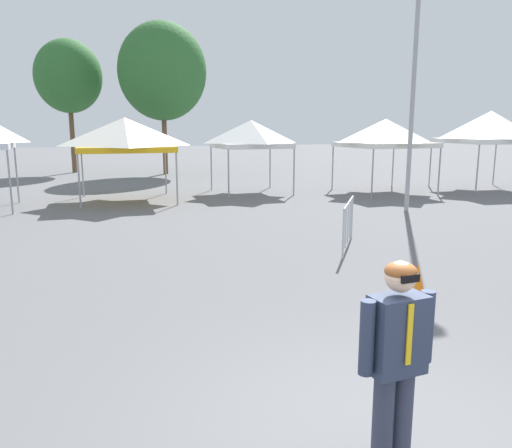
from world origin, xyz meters
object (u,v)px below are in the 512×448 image
object	(u,v)px
person_foreground	(396,358)
canopy_tent_right_of_center	(125,135)
crowd_barrier_near_person	(348,215)
traffic_cone_lot_center	(417,282)
canopy_tent_behind_center	(385,133)
tree_behind_tents_left	(162,72)
tree_behind_tents_right	(68,77)
light_pole_opposite_side	(417,33)
canopy_tent_center	(490,127)
canopy_tent_far_left	(251,134)

from	to	relation	value
person_foreground	canopy_tent_right_of_center	bearing A→B (deg)	94.47
person_foreground	crowd_barrier_near_person	distance (m)	7.75
traffic_cone_lot_center	canopy_tent_behind_center	bearing A→B (deg)	61.51
tree_behind_tents_left	tree_behind_tents_right	world-z (taller)	tree_behind_tents_left
light_pole_opposite_side	tree_behind_tents_right	bearing A→B (deg)	121.65
person_foreground	tree_behind_tents_left	bearing A→B (deg)	87.07
canopy_tent_right_of_center	tree_behind_tents_left	bearing A→B (deg)	76.00
canopy_tent_center	crowd_barrier_near_person	distance (m)	13.42
canopy_tent_right_of_center	traffic_cone_lot_center	distance (m)	13.39
light_pole_opposite_side	canopy_tent_behind_center	bearing A→B (deg)	68.17
canopy_tent_right_of_center	person_foreground	xyz separation A→B (m)	(1.26, -16.16, -1.42)
person_foreground	crowd_barrier_near_person	xyz separation A→B (m)	(3.21, 7.05, -0.28)
traffic_cone_lot_center	canopy_tent_center	bearing A→B (deg)	45.49
crowd_barrier_near_person	tree_behind_tents_left	bearing A→B (deg)	95.34
tree_behind_tents_right	person_foreground	bearing A→B (deg)	-82.56
canopy_tent_far_left	canopy_tent_behind_center	bearing A→B (deg)	-15.06
canopy_tent_behind_center	canopy_tent_far_left	bearing A→B (deg)	164.94
canopy_tent_behind_center	crowd_barrier_near_person	size ratio (longest dim) A/B	1.94
canopy_tent_far_left	tree_behind_tents_right	distance (m)	14.71
canopy_tent_behind_center	tree_behind_tents_right	bearing A→B (deg)	133.72
canopy_tent_right_of_center	canopy_tent_center	world-z (taller)	canopy_tent_center
canopy_tent_right_of_center	crowd_barrier_near_person	distance (m)	10.29
crowd_barrier_near_person	traffic_cone_lot_center	size ratio (longest dim) A/B	2.99
crowd_barrier_near_person	canopy_tent_behind_center	bearing A→B (deg)	55.02
canopy_tent_behind_center	person_foreground	bearing A→B (deg)	-120.51
person_foreground	tree_behind_tents_left	size ratio (longest dim) A/B	0.21
canopy_tent_center	tree_behind_tents_right	distance (m)	22.93
canopy_tent_right_of_center	traffic_cone_lot_center	xyz separation A→B (m)	(3.91, -12.62, -2.15)
canopy_tent_behind_center	light_pole_opposite_side	bearing A→B (deg)	-111.83
canopy_tent_behind_center	tree_behind_tents_right	distance (m)	19.11
tree_behind_tents_left	crowd_barrier_near_person	world-z (taller)	tree_behind_tents_left
canopy_tent_far_left	person_foreground	xyz separation A→B (m)	(-3.81, -17.08, -1.40)
canopy_tent_far_left	crowd_barrier_near_person	world-z (taller)	canopy_tent_far_left
tree_behind_tents_left	person_foreground	bearing A→B (deg)	-92.93
person_foreground	tree_behind_tents_right	size ratio (longest dim) A/B	0.23
canopy_tent_right_of_center	crowd_barrier_near_person	size ratio (longest dim) A/B	1.90
canopy_tent_far_left	tree_behind_tents_right	size ratio (longest dim) A/B	0.39
light_pole_opposite_side	tree_behind_tents_left	world-z (taller)	light_pole_opposite_side
canopy_tent_far_left	canopy_tent_center	xyz separation A→B (m)	(10.06, -2.12, 0.29)
canopy_tent_right_of_center	canopy_tent_far_left	size ratio (longest dim) A/B	1.14
canopy_tent_right_of_center	light_pole_opposite_side	bearing A→B (deg)	-30.46
crowd_barrier_near_person	canopy_tent_right_of_center	bearing A→B (deg)	116.16
canopy_tent_behind_center	canopy_tent_center	xyz separation A→B (m)	(4.66, -0.67, 0.25)
tree_behind_tents_left	crowd_barrier_near_person	size ratio (longest dim) A/B	4.76
person_foreground	crowd_barrier_near_person	bearing A→B (deg)	65.54
light_pole_opposite_side	canopy_tent_far_left	bearing A→B (deg)	120.76
canopy_tent_behind_center	tree_behind_tents_right	xyz separation A→B (m)	(-13.03, 13.62, 3.15)
light_pole_opposite_side	traffic_cone_lot_center	world-z (taller)	light_pole_opposite_side
tree_behind_tents_right	crowd_barrier_near_person	distance (m)	23.79
canopy_tent_right_of_center	person_foreground	world-z (taller)	canopy_tent_right_of_center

